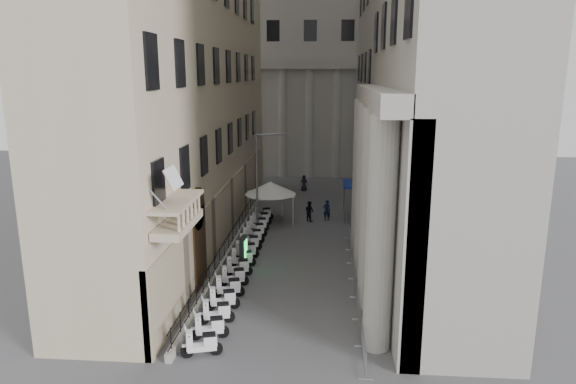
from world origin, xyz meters
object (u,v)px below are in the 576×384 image
Objects in this scene: security_tent at (278,190)px; street_lamp at (260,174)px; pedestrian_a at (327,210)px; scooter_0 at (202,356)px; info_kiosk at (244,252)px; pedestrian_b at (309,211)px.

street_lamp reaches higher than security_tent.
street_lamp is (-1.16, -1.73, 1.56)m from security_tent.
pedestrian_a is at bearing 16.94° from security_tent.
security_tent is at bearing 2.24° from pedestrian_a.
street_lamp reaches higher than scooter_0.
street_lamp is 3.70× the size of info_kiosk.
info_kiosk is (-0.05, -7.79, -3.29)m from street_lamp.
street_lamp reaches higher than pedestrian_b.
street_lamp is at bearing 15.46° from pedestrian_a.
scooter_0 is 0.91× the size of pedestrian_b.
pedestrian_b is (3.74, 20.47, 0.82)m from scooter_0.
security_tent is 2.05× the size of info_kiosk.
street_lamp is at bearing 77.69° from pedestrian_b.
scooter_0 is 18.44m from street_lamp.
scooter_0 is 0.76× the size of info_kiosk.
security_tent is 2.41× the size of pedestrian_a.
security_tent reaches higher than scooter_0.
pedestrian_a is at bearing -123.56° from pedestrian_b.
pedestrian_b is at bearing 74.89° from info_kiosk.
info_kiosk is (0.11, 10.15, 0.99)m from scooter_0.
street_lamp is 6.70m from pedestrian_a.
info_kiosk is at bearing -97.24° from security_tent.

